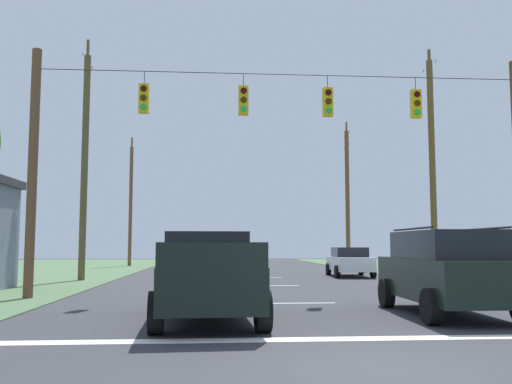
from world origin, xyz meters
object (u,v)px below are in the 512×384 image
Objects in this scene: pickup_truck at (207,276)px; utility_pole_far_left at (131,202)px; suv_black at (446,270)px; utility_pole_mid_left at (85,163)px; utility_pole_mid_right at (432,165)px; distant_car_crossing_white at (350,261)px; utility_pole_far_right at (347,195)px; overhead_signal_span at (284,160)px.

utility_pole_far_left reaches higher than pickup_truck.
utility_pole_mid_left is (-11.61, 13.42, 4.44)m from suv_black.
utility_pole_mid_left is 1.13× the size of utility_pole_far_left.
utility_pole_mid_right is 1.12× the size of utility_pole_far_left.
suv_black is 16.06m from distant_car_crossing_white.
distant_car_crossing_white is at bearing 10.94° from utility_pole_mid_left.
utility_pole_far_right is (-0.03, 17.17, 0.10)m from utility_pole_mid_right.
utility_pole_mid_left reaches higher than suv_black.
utility_pole_mid_right is at bearing 68.83° from suv_black.
overhead_signal_span is 1.59× the size of utility_pole_far_left.
overhead_signal_span is 1.41× the size of utility_pole_mid_left.
distant_car_crossing_white is at bearing 66.48° from overhead_signal_span.
distant_car_crossing_white is 20.69m from utility_pole_far_left.
distant_car_crossing_white is at bearing -47.57° from utility_pole_far_left.
suv_black is at bearing -95.74° from distant_car_crossing_white.
utility_pole_far_right reaches higher than suv_black.
suv_black is at bearing -68.70° from utility_pole_far_left.
pickup_truck is at bearing -109.27° from utility_pole_far_right.
overhead_signal_span is at bearing -108.07° from utility_pole_far_right.
pickup_truck is 32.21m from utility_pole_far_left.
utility_pole_far_right reaches higher than pickup_truck.
distant_car_crossing_white is 14.27m from utility_pole_mid_left.
utility_pole_far_right is 1.14× the size of utility_pole_far_left.
pickup_truck is 1.25× the size of distant_car_crossing_white.
suv_black is 18.30m from utility_pole_mid_left.
utility_pole_far_right is at bearing 45.31° from utility_pole_mid_left.
suv_black is (3.27, -4.78, -3.33)m from overhead_signal_span.
suv_black reaches higher than pickup_truck.
utility_pole_far_left is at bearing 133.85° from utility_pole_mid_right.
overhead_signal_span reaches higher than suv_black.
suv_black is 31.02m from utility_pole_far_right.
utility_pole_far_left is at bearing 91.46° from utility_pole_mid_left.
utility_pole_mid_right reaches higher than distant_car_crossing_white.
overhead_signal_span is 11.84m from utility_pole_mid_right.
pickup_truck is 15.70m from utility_pole_mid_left.
utility_pole_mid_left is (-16.66, -16.84, -0.12)m from utility_pole_far_right.
utility_pole_mid_left is at bearing -88.54° from utility_pole_far_left.
utility_pole_mid_left reaches higher than overhead_signal_span.
utility_pole_mid_right reaches higher than suv_black.
suv_black is 0.42× the size of utility_pole_far_right.
suv_black is at bearing 3.80° from pickup_truck.
pickup_truck is at bearing -78.45° from utility_pole_far_left.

